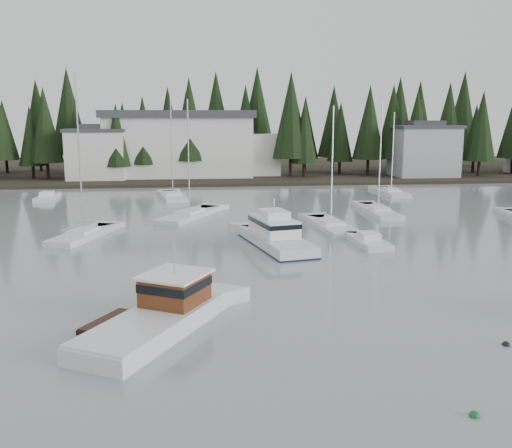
{
  "coord_description": "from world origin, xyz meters",
  "views": [
    {
      "loc": [
        -2.38,
        -15.14,
        10.31
      ],
      "look_at": [
        2.02,
        26.19,
        2.5
      ],
      "focal_mm": 40.0,
      "sensor_mm": 36.0,
      "label": 1
    }
  ],
  "objects_px": {
    "sailboat_0": "(190,217)",
    "sailboat_3": "(378,213)",
    "lobster_boat_brown": "(158,319)",
    "cabin_cruiser_center": "(275,238)",
    "sailboat_1": "(84,236)",
    "runabout_3": "(47,198)",
    "harbor_inn": "(191,144)",
    "sailboat_6": "(391,194)",
    "house_east_a": "(424,150)",
    "house_west": "(97,153)",
    "sailboat_2": "(173,197)",
    "runabout_1": "(369,243)",
    "sailboat_8": "(331,227)"
  },
  "relations": [
    {
      "from": "house_east_a",
      "to": "lobster_boat_brown",
      "type": "xyz_separation_m",
      "value": [
        -40.34,
        -66.08,
        -4.36
      ]
    },
    {
      "from": "lobster_boat_brown",
      "to": "sailboat_0",
      "type": "bearing_deg",
      "value": 26.64
    },
    {
      "from": "sailboat_0",
      "to": "cabin_cruiser_center",
      "type": "bearing_deg",
      "value": -128.14
    },
    {
      "from": "sailboat_8",
      "to": "runabout_1",
      "type": "xyz_separation_m",
      "value": [
        1.43,
        -7.33,
        0.07
      ]
    },
    {
      "from": "house_west",
      "to": "lobster_boat_brown",
      "type": "bearing_deg",
      "value": -78.49
    },
    {
      "from": "harbor_inn",
      "to": "sailboat_6",
      "type": "bearing_deg",
      "value": -40.12
    },
    {
      "from": "house_east_a",
      "to": "harbor_inn",
      "type": "bearing_deg",
      "value": 173.64
    },
    {
      "from": "sailboat_1",
      "to": "runabout_3",
      "type": "xyz_separation_m",
      "value": [
        -9.09,
        24.46,
        0.04
      ]
    },
    {
      "from": "sailboat_1",
      "to": "house_east_a",
      "type": "bearing_deg",
      "value": -28.86
    },
    {
      "from": "house_west",
      "to": "sailboat_1",
      "type": "distance_m",
      "value": 44.93
    },
    {
      "from": "sailboat_6",
      "to": "runabout_1",
      "type": "bearing_deg",
      "value": 159.07
    },
    {
      "from": "cabin_cruiser_center",
      "to": "sailboat_8",
      "type": "height_order",
      "value": "sailboat_8"
    },
    {
      "from": "sailboat_8",
      "to": "house_west",
      "type": "bearing_deg",
      "value": 28.04
    },
    {
      "from": "house_east_a",
      "to": "sailboat_1",
      "type": "distance_m",
      "value": 64.94
    },
    {
      "from": "cabin_cruiser_center",
      "to": "sailboat_0",
      "type": "height_order",
      "value": "sailboat_0"
    },
    {
      "from": "runabout_1",
      "to": "sailboat_1",
      "type": "bearing_deg",
      "value": 73.84
    },
    {
      "from": "lobster_boat_brown",
      "to": "house_west",
      "type": "bearing_deg",
      "value": 40.44
    },
    {
      "from": "lobster_boat_brown",
      "to": "sailboat_2",
      "type": "xyz_separation_m",
      "value": [
        -0.99,
        46.74,
        -0.47
      ]
    },
    {
      "from": "cabin_cruiser_center",
      "to": "sailboat_3",
      "type": "relative_size",
      "value": 0.87
    },
    {
      "from": "lobster_boat_brown",
      "to": "sailboat_3",
      "type": "relative_size",
      "value": 0.8
    },
    {
      "from": "sailboat_3",
      "to": "runabout_1",
      "type": "height_order",
      "value": "sailboat_3"
    },
    {
      "from": "cabin_cruiser_center",
      "to": "sailboat_1",
      "type": "relative_size",
      "value": 0.75
    },
    {
      "from": "sailboat_3",
      "to": "runabout_3",
      "type": "height_order",
      "value": "sailboat_3"
    },
    {
      "from": "runabout_1",
      "to": "sailboat_3",
      "type": "bearing_deg",
      "value": -24.07
    },
    {
      "from": "cabin_cruiser_center",
      "to": "house_west",
      "type": "bearing_deg",
      "value": 11.63
    },
    {
      "from": "house_west",
      "to": "sailboat_0",
      "type": "xyz_separation_m",
      "value": [
        14.95,
        -34.92,
        -4.6
      ]
    },
    {
      "from": "sailboat_0",
      "to": "sailboat_8",
      "type": "relative_size",
      "value": 1.07
    },
    {
      "from": "runabout_1",
      "to": "house_west",
      "type": "bearing_deg",
      "value": 27.45
    },
    {
      "from": "sailboat_3",
      "to": "sailboat_2",
      "type": "bearing_deg",
      "value": 58.05
    },
    {
      "from": "cabin_cruiser_center",
      "to": "runabout_1",
      "type": "height_order",
      "value": "cabin_cruiser_center"
    },
    {
      "from": "sailboat_2",
      "to": "runabout_1",
      "type": "distance_m",
      "value": 33.93
    },
    {
      "from": "cabin_cruiser_center",
      "to": "sailboat_2",
      "type": "xyz_separation_m",
      "value": [
        -9.29,
        28.98,
        -0.6
      ]
    },
    {
      "from": "house_west",
      "to": "sailboat_0",
      "type": "relative_size",
      "value": 0.75
    },
    {
      "from": "harbor_inn",
      "to": "house_west",
      "type": "bearing_deg",
      "value": -167.48
    },
    {
      "from": "sailboat_0",
      "to": "sailboat_3",
      "type": "relative_size",
      "value": 1.01
    },
    {
      "from": "harbor_inn",
      "to": "sailboat_6",
      "type": "height_order",
      "value": "harbor_inn"
    },
    {
      "from": "house_east_a",
      "to": "sailboat_2",
      "type": "relative_size",
      "value": 0.78
    },
    {
      "from": "house_east_a",
      "to": "sailboat_6",
      "type": "height_order",
      "value": "sailboat_6"
    },
    {
      "from": "sailboat_1",
      "to": "runabout_1",
      "type": "xyz_separation_m",
      "value": [
        23.8,
        -5.4,
        0.04
      ]
    },
    {
      "from": "runabout_3",
      "to": "lobster_boat_brown",
      "type": "bearing_deg",
      "value": -162.2
    },
    {
      "from": "lobster_boat_brown",
      "to": "sailboat_1",
      "type": "height_order",
      "value": "sailboat_1"
    },
    {
      "from": "house_west",
      "to": "sailboat_6",
      "type": "relative_size",
      "value": 0.83
    },
    {
      "from": "runabout_1",
      "to": "sailboat_8",
      "type": "bearing_deg",
      "value": 7.65
    },
    {
      "from": "house_west",
      "to": "sailboat_0",
      "type": "height_order",
      "value": "sailboat_0"
    },
    {
      "from": "house_west",
      "to": "house_east_a",
      "type": "xyz_separation_m",
      "value": [
        54.0,
        -1.0,
        0.25
      ]
    },
    {
      "from": "cabin_cruiser_center",
      "to": "sailboat_3",
      "type": "xyz_separation_m",
      "value": [
        13.34,
        14.58,
        -0.61
      ]
    },
    {
      "from": "runabout_1",
      "to": "runabout_3",
      "type": "relative_size",
      "value": 0.94
    },
    {
      "from": "cabin_cruiser_center",
      "to": "sailboat_3",
      "type": "distance_m",
      "value": 19.77
    },
    {
      "from": "sailboat_2",
      "to": "runabout_3",
      "type": "distance_m",
      "value": 15.92
    },
    {
      "from": "lobster_boat_brown",
      "to": "runabout_3",
      "type": "distance_m",
      "value": 50.17
    }
  ]
}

